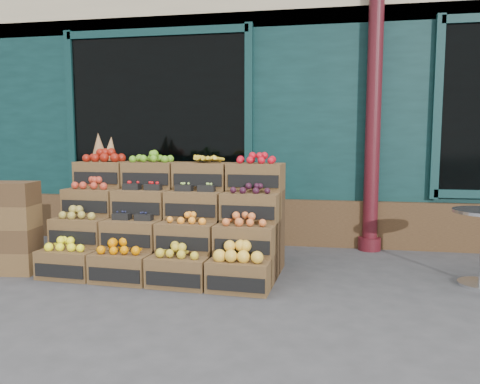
# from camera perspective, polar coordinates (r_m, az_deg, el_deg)

# --- Properties ---
(ground) EXTENTS (60.00, 60.00, 0.00)m
(ground) POSITION_cam_1_polar(r_m,az_deg,el_deg) (4.17, 0.99, -12.81)
(ground) COLOR #3A3A3C
(ground) RESTS_ON ground
(shop_facade) EXTENTS (12.00, 6.24, 4.80)m
(shop_facade) POSITION_cam_1_polar(r_m,az_deg,el_deg) (9.08, 6.45, 12.81)
(shop_facade) COLOR #0C2A2A
(shop_facade) RESTS_ON ground
(crate_display) EXTENTS (2.38, 1.25, 1.45)m
(crate_display) POSITION_cam_1_polar(r_m,az_deg,el_deg) (4.98, -8.69, -4.36)
(crate_display) COLOR brown
(crate_display) RESTS_ON ground
(spare_crates) EXTENTS (0.51, 0.38, 0.95)m
(spare_crates) POSITION_cam_1_polar(r_m,az_deg,el_deg) (5.35, -25.94, -3.93)
(spare_crates) COLOR brown
(spare_crates) RESTS_ON ground
(shopkeeper) EXTENTS (0.78, 0.66, 1.82)m
(shopkeeper) POSITION_cam_1_polar(r_m,az_deg,el_deg) (7.03, -9.04, 2.54)
(shopkeeper) COLOR #18572E
(shopkeeper) RESTS_ON ground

